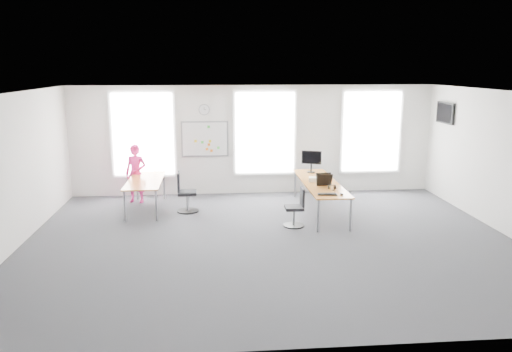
{
  "coord_description": "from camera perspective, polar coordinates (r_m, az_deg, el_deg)",
  "views": [
    {
      "loc": [
        -1.15,
        -9.61,
        3.49
      ],
      "look_at": [
        -0.19,
        1.2,
        1.1
      ],
      "focal_mm": 35.0,
      "sensor_mm": 36.0,
      "label": 1
    }
  ],
  "objects": [
    {
      "name": "ceiling",
      "position": [
        9.69,
        1.78,
        9.52
      ],
      "size": [
        10.0,
        10.0,
        0.0
      ],
      "primitive_type": "plane",
      "rotation": [
        3.14,
        0.0,
        0.0
      ],
      "color": "white",
      "rests_on": "ground"
    },
    {
      "name": "whiteboard",
      "position": [
        13.72,
        -5.88,
        4.22
      ],
      "size": [
        1.2,
        0.03,
        0.9
      ],
      "primitive_type": "cube",
      "color": "silver",
      "rests_on": "wall_back"
    },
    {
      "name": "window_left",
      "position": [
        13.82,
        -12.77,
        4.67
      ],
      "size": [
        1.6,
        0.06,
        2.2
      ],
      "primitive_type": "cube",
      "color": "white",
      "rests_on": "wall_back"
    },
    {
      "name": "headphones",
      "position": [
        11.48,
        8.63,
        -1.25
      ],
      "size": [
        0.18,
        0.09,
        0.1
      ],
      "rotation": [
        0.0,
        0.0,
        -0.19
      ],
      "color": "black",
      "rests_on": "desk_right"
    },
    {
      "name": "wall_clock",
      "position": [
        13.63,
        -5.95,
        7.56
      ],
      "size": [
        0.3,
        0.04,
        0.3
      ],
      "primitive_type": "cylinder",
      "rotation": [
        1.57,
        0.0,
        0.0
      ],
      "color": "gray",
      "rests_on": "wall_back"
    },
    {
      "name": "lens_cap",
      "position": [
        11.38,
        8.81,
        -1.61
      ],
      "size": [
        0.08,
        0.08,
        0.01
      ],
      "primitive_type": "cylinder",
      "rotation": [
        0.0,
        0.0,
        -0.25
      ],
      "color": "black",
      "rests_on": "desk_right"
    },
    {
      "name": "desk_right",
      "position": [
        12.16,
        7.33,
        -0.91
      ],
      "size": [
        0.83,
        3.11,
        0.76
      ],
      "color": "#C37D35",
      "rests_on": "ground"
    },
    {
      "name": "window_right",
      "position": [
        14.4,
        13.02,
        4.96
      ],
      "size": [
        1.6,
        0.06,
        2.2
      ],
      "primitive_type": "cube",
      "color": "white",
      "rests_on": "wall_back"
    },
    {
      "name": "window_mid",
      "position": [
        13.77,
        1.02,
        4.95
      ],
      "size": [
        1.6,
        0.06,
        2.2
      ],
      "primitive_type": "cube",
      "color": "white",
      "rests_on": "wall_back"
    },
    {
      "name": "chair_right",
      "position": [
        11.13,
        4.63,
        -3.82
      ],
      "size": [
        0.47,
        0.47,
        0.88
      ],
      "rotation": [
        0.0,
        0.0,
        -1.58
      ],
      "color": "black",
      "rests_on": "ground"
    },
    {
      "name": "paper_stack",
      "position": [
        12.18,
        6.77,
        -0.38
      ],
      "size": [
        0.34,
        0.29,
        0.1
      ],
      "primitive_type": "cube",
      "rotation": [
        0.0,
        0.0,
        -0.21
      ],
      "color": "#F6E2BE",
      "rests_on": "desk_right"
    },
    {
      "name": "monitor",
      "position": [
        13.14,
        6.36,
        1.88
      ],
      "size": [
        0.5,
        0.22,
        0.58
      ],
      "rotation": [
        0.0,
        0.0,
        -0.35
      ],
      "color": "black",
      "rests_on": "desk_right"
    },
    {
      "name": "person",
      "position": [
        13.33,
        -13.56,
        0.26
      ],
      "size": [
        0.62,
        0.48,
        1.52
      ],
      "primitive_type": "imported",
      "rotation": [
        0.0,
        0.0,
        -0.23
      ],
      "color": "#E3247B",
      "rests_on": "ground"
    },
    {
      "name": "mouse",
      "position": [
        10.98,
        9.76,
        -2.05
      ],
      "size": [
        0.11,
        0.14,
        0.05
      ],
      "primitive_type": "ellipsoid",
      "rotation": [
        0.0,
        0.0,
        -0.33
      ],
      "color": "black",
      "rests_on": "desk_right"
    },
    {
      "name": "wall_right",
      "position": [
        11.58,
        27.11,
        1.15
      ],
      "size": [
        0.0,
        10.0,
        10.0
      ],
      "primitive_type": "plane",
      "rotation": [
        1.57,
        0.0,
        -1.57
      ],
      "color": "silver",
      "rests_on": "ground"
    },
    {
      "name": "floor",
      "position": [
        10.29,
        1.66,
        -7.41
      ],
      "size": [
        10.0,
        10.0,
        0.0
      ],
      "primitive_type": "plane",
      "color": "#242529",
      "rests_on": "ground"
    },
    {
      "name": "chair_left",
      "position": [
        12.29,
        -8.13,
        -2.1
      ],
      "size": [
        0.53,
        0.53,
        0.99
      ],
      "rotation": [
        0.0,
        0.0,
        1.61
      ],
      "color": "black",
      "rests_on": "ground"
    },
    {
      "name": "wall_back",
      "position": [
        13.8,
        -0.24,
        4.13
      ],
      "size": [
        10.0,
        0.0,
        10.0
      ],
      "primitive_type": "plane",
      "rotation": [
        1.57,
        0.0,
        0.0
      ],
      "color": "silver",
      "rests_on": "ground"
    },
    {
      "name": "tv",
      "position": [
        14.06,
        20.81,
        6.76
      ],
      "size": [
        0.06,
        0.9,
        0.55
      ],
      "primitive_type": "cube",
      "color": "black",
      "rests_on": "wall_right"
    },
    {
      "name": "desk_left",
      "position": [
        12.6,
        -12.53,
        -0.7
      ],
      "size": [
        0.83,
        2.08,
        0.76
      ],
      "color": "#C37D35",
      "rests_on": "ground"
    },
    {
      "name": "wall_left",
      "position": [
        10.54,
        -26.39,
        0.23
      ],
      "size": [
        0.0,
        10.0,
        10.0
      ],
      "primitive_type": "plane",
      "rotation": [
        1.57,
        0.0,
        1.57
      ],
      "color": "silver",
      "rests_on": "ground"
    },
    {
      "name": "wall_front",
      "position": [
        6.06,
        6.2,
        -6.82
      ],
      "size": [
        10.0,
        0.0,
        10.0
      ],
      "primitive_type": "plane",
      "rotation": [
        -1.57,
        0.0,
        0.0
      ],
      "color": "silver",
      "rests_on": "ground"
    },
    {
      "name": "keyboard",
      "position": [
        10.96,
        8.17,
        -2.09
      ],
      "size": [
        0.44,
        0.21,
        0.02
      ],
      "primitive_type": "cube",
      "rotation": [
        0.0,
        0.0,
        -0.15
      ],
      "color": "black",
      "rests_on": "desk_right"
    },
    {
      "name": "laptop_sleeve",
      "position": [
        11.75,
        7.8,
        -0.41
      ],
      "size": [
        0.37,
        0.23,
        0.3
      ],
      "rotation": [
        0.0,
        0.0,
        0.11
      ],
      "color": "black",
      "rests_on": "desk_right"
    }
  ]
}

